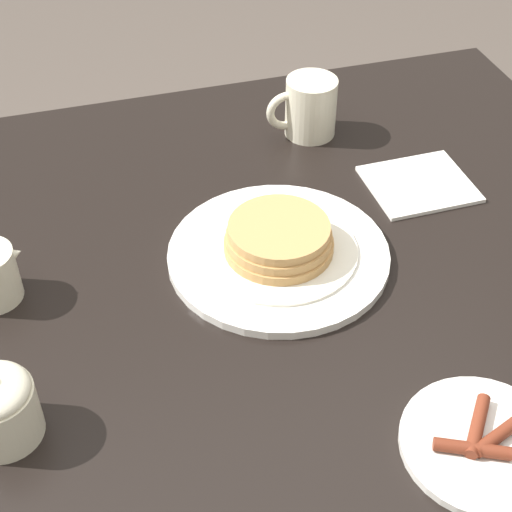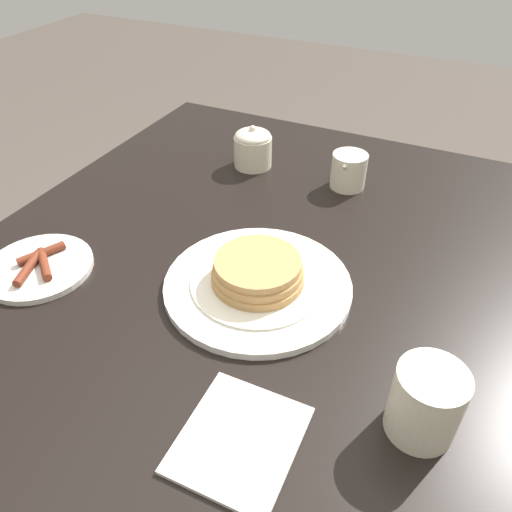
{
  "view_description": "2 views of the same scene",
  "coord_description": "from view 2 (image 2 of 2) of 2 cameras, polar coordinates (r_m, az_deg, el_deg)",
  "views": [
    {
      "loc": [
        0.21,
        0.7,
        1.45
      ],
      "look_at": [
        -0.0,
        -0.0,
        0.8
      ],
      "focal_mm": 55.0,
      "sensor_mm": 36.0,
      "label": 1
    },
    {
      "loc": [
        -0.56,
        -0.27,
        1.29
      ],
      "look_at": [
        -0.0,
        -0.0,
        0.8
      ],
      "focal_mm": 35.0,
      "sensor_mm": 36.0,
      "label": 2
    }
  ],
  "objects": [
    {
      "name": "side_plate_bacon",
      "position": [
        0.87,
        -23.58,
        -1.11
      ],
      "size": [
        0.17,
        0.17,
        0.02
      ],
      "color": "silver",
      "rests_on": "dining_table"
    },
    {
      "name": "dining_table",
      "position": [
        0.89,
        -0.18,
        -8.2
      ],
      "size": [
        1.14,
        0.96,
        0.77
      ],
      "color": "black",
      "rests_on": "ground_plane"
    },
    {
      "name": "sugar_bowl",
      "position": [
        1.08,
        -0.36,
        12.32
      ],
      "size": [
        0.08,
        0.08,
        0.09
      ],
      "color": "beige",
      "rests_on": "dining_table"
    },
    {
      "name": "napkin",
      "position": [
        0.6,
        -1.91,
        -20.22
      ],
      "size": [
        0.15,
        0.13,
        0.01
      ],
      "color": "silver",
      "rests_on": "dining_table"
    },
    {
      "name": "coffee_mug",
      "position": [
        0.61,
        18.91,
        -15.29
      ],
      "size": [
        0.11,
        0.08,
        0.09
      ],
      "color": "beige",
      "rests_on": "dining_table"
    },
    {
      "name": "ground_plane",
      "position": [
        1.43,
        -0.13,
        -26.16
      ],
      "size": [
        8.0,
        8.0,
        0.0
      ],
      "primitive_type": "plane",
      "color": "#51473F"
    },
    {
      "name": "pancake_plate",
      "position": [
        0.76,
        0.2,
        -2.67
      ],
      "size": [
        0.29,
        0.29,
        0.06
      ],
      "color": "white",
      "rests_on": "dining_table"
    },
    {
      "name": "creamer_pitcher",
      "position": [
        1.02,
        10.55,
        9.64
      ],
      "size": [
        0.1,
        0.07,
        0.08
      ],
      "color": "beige",
      "rests_on": "dining_table"
    }
  ]
}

